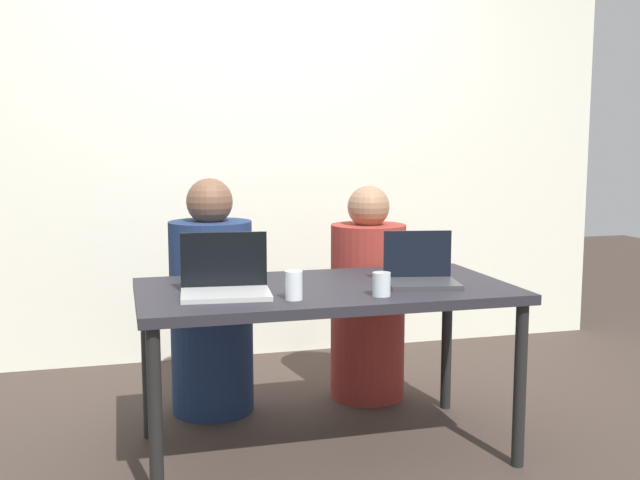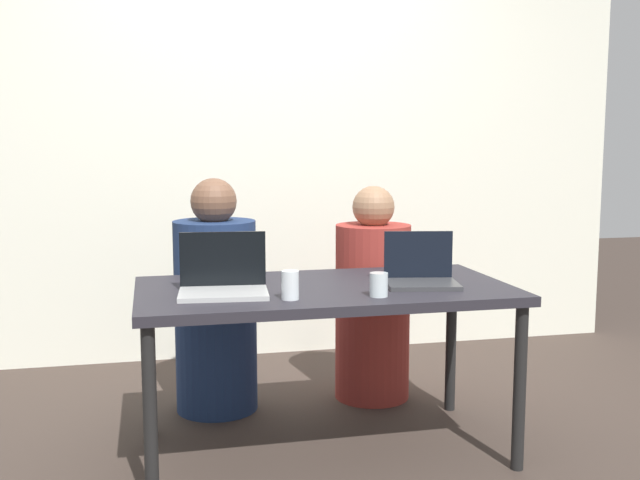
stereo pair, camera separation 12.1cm
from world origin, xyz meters
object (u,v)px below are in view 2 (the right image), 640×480
Objects in this scene: person_on_left at (216,308)px; person_on_right at (373,305)px; laptop_front_right at (421,274)px; water_glass_left at (290,287)px; laptop_front_left at (223,281)px; water_glass_right at (379,286)px.

person_on_left is 1.04× the size of person_on_right.
person_on_right is 3.32× the size of laptop_front_right.
laptop_front_right is 2.99× the size of water_glass_left.
laptop_front_left is at bearing 72.28° from person_on_left.
person_on_left is 12.28× the size of water_glass_right.
water_glass_right is (0.34, -0.02, -0.01)m from water_glass_left.
person_on_left is 3.13× the size of laptop_front_left.
person_on_right is at bearing 100.75° from laptop_front_right.
laptop_front_left is (-0.81, -0.00, 0.00)m from laptop_front_right.
water_glass_left is at bearing -153.54° from laptop_front_right.
person_on_left is at bearing 93.22° from laptop_front_left.
water_glass_left is (0.23, -0.16, -0.00)m from laptop_front_left.
laptop_front_left is at bearing -169.06° from laptop_front_right.
person_on_left reaches higher than water_glass_left.
person_on_left is 0.79m from person_on_right.
person_on_right reaches higher than water_glass_left.
laptop_front_left is (-0.02, -0.68, 0.26)m from person_on_left.
person_on_right is at bearing 45.18° from laptop_front_left.
water_glass_right is at bearing -12.29° from laptop_front_left.
water_glass_right is at bearing 106.94° from person_on_left.
person_on_right is 0.73m from laptop_front_right.
laptop_front_left reaches higher than water_glass_right.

